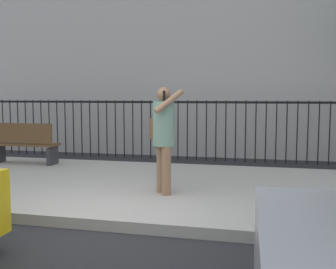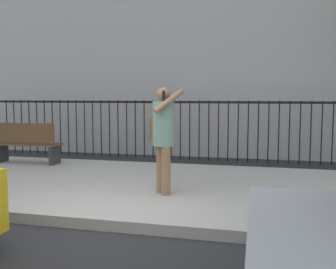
{
  "view_description": "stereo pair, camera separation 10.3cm",
  "coord_description": "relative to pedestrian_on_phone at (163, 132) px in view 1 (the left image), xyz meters",
  "views": [
    {
      "loc": [
        2.1,
        -4.61,
        1.71
      ],
      "look_at": [
        0.57,
        1.83,
        1.08
      ],
      "focal_mm": 42.89,
      "sensor_mm": 36.0,
      "label": 1
    },
    {
      "loc": [
        2.2,
        -4.59,
        1.71
      ],
      "look_at": [
        0.57,
        1.83,
        1.08
      ],
      "focal_mm": 42.89,
      "sensor_mm": 36.0,
      "label": 2
    }
  ],
  "objects": [
    {
      "name": "ground_plane",
      "position": [
        -0.55,
        -1.55,
        -1.14
      ],
      "size": [
        60.0,
        60.0,
        0.0
      ],
      "primitive_type": "plane",
      "color": "#28282B"
    },
    {
      "name": "sidewalk",
      "position": [
        -0.55,
        0.65,
        -1.06
      ],
      "size": [
        28.0,
        4.4,
        0.15
      ],
      "primitive_type": "cube",
      "color": "#B2ADA3",
      "rests_on": "ground"
    },
    {
      "name": "iron_fence",
      "position": [
        -0.55,
        4.35,
        -0.12
      ],
      "size": [
        12.03,
        0.04,
        1.6
      ],
      "color": "black",
      "rests_on": "ground"
    },
    {
      "name": "pedestrian_on_phone",
      "position": [
        0.0,
        0.0,
        0.0
      ],
      "size": [
        0.66,
        0.71,
        1.7
      ],
      "color": "#936B4C",
      "rests_on": "sidewalk"
    },
    {
      "name": "street_bench",
      "position": [
        -3.82,
        1.97,
        -0.49
      ],
      "size": [
        1.6,
        0.45,
        0.95
      ],
      "color": "brown",
      "rests_on": "sidewalk"
    }
  ]
}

